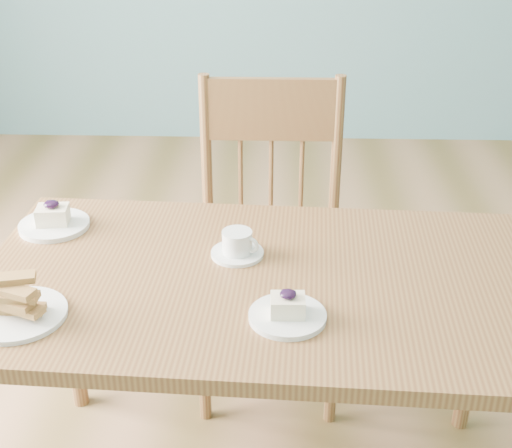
{
  "coord_description": "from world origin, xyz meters",
  "views": [
    {
      "loc": [
        -0.35,
        -1.53,
        1.51
      ],
      "look_at": [
        -0.4,
        -0.13,
        0.78
      ],
      "focal_mm": 50.0,
      "sensor_mm": 36.0,
      "label": 1
    }
  ],
  "objects_px": {
    "dining_chair": "(270,241)",
    "cheesecake_plate_far": "(54,221)",
    "dining_table": "(260,301)",
    "biscotti_plate": "(16,305)",
    "cheesecake_plate_near": "(288,312)",
    "coffee_cup": "(238,245)"
  },
  "relations": [
    {
      "from": "cheesecake_plate_near",
      "to": "dining_chair",
      "type": "bearing_deg",
      "value": 93.79
    },
    {
      "from": "cheesecake_plate_far",
      "to": "biscotti_plate",
      "type": "relative_size",
      "value": 0.88
    },
    {
      "from": "cheesecake_plate_near",
      "to": "dining_table",
      "type": "bearing_deg",
      "value": 110.76
    },
    {
      "from": "cheesecake_plate_far",
      "to": "biscotti_plate",
      "type": "bearing_deg",
      "value": -84.57
    },
    {
      "from": "dining_table",
      "to": "cheesecake_plate_near",
      "type": "bearing_deg",
      "value": -66.44
    },
    {
      "from": "cheesecake_plate_near",
      "to": "cheesecake_plate_far",
      "type": "height_order",
      "value": "cheesecake_plate_far"
    },
    {
      "from": "dining_chair",
      "to": "biscotti_plate",
      "type": "distance_m",
      "value": 0.87
    },
    {
      "from": "coffee_cup",
      "to": "cheesecake_plate_near",
      "type": "bearing_deg",
      "value": -41.23
    },
    {
      "from": "dining_table",
      "to": "biscotti_plate",
      "type": "bearing_deg",
      "value": -157.58
    },
    {
      "from": "dining_chair",
      "to": "cheesecake_plate_far",
      "type": "distance_m",
      "value": 0.65
    },
    {
      "from": "biscotti_plate",
      "to": "cheesecake_plate_near",
      "type": "bearing_deg",
      "value": 1.3
    },
    {
      "from": "dining_chair",
      "to": "biscotti_plate",
      "type": "height_order",
      "value": "dining_chair"
    },
    {
      "from": "dining_chair",
      "to": "coffee_cup",
      "type": "bearing_deg",
      "value": -99.8
    },
    {
      "from": "cheesecake_plate_near",
      "to": "coffee_cup",
      "type": "xyz_separation_m",
      "value": [
        -0.11,
        0.25,
        0.01
      ]
    },
    {
      "from": "dining_chair",
      "to": "coffee_cup",
      "type": "xyz_separation_m",
      "value": [
        -0.07,
        -0.41,
        0.22
      ]
    },
    {
      "from": "coffee_cup",
      "to": "biscotti_plate",
      "type": "height_order",
      "value": "biscotti_plate"
    },
    {
      "from": "cheesecake_plate_near",
      "to": "coffee_cup",
      "type": "bearing_deg",
      "value": 114.37
    },
    {
      "from": "dining_table",
      "to": "coffee_cup",
      "type": "xyz_separation_m",
      "value": [
        -0.05,
        0.09,
        0.09
      ]
    },
    {
      "from": "cheesecake_plate_far",
      "to": "coffee_cup",
      "type": "bearing_deg",
      "value": -14.75
    },
    {
      "from": "dining_chair",
      "to": "cheesecake_plate_near",
      "type": "height_order",
      "value": "dining_chair"
    },
    {
      "from": "dining_table",
      "to": "dining_chair",
      "type": "height_order",
      "value": "dining_chair"
    },
    {
      "from": "dining_chair",
      "to": "cheesecake_plate_far",
      "type": "bearing_deg",
      "value": -151.85
    }
  ]
}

